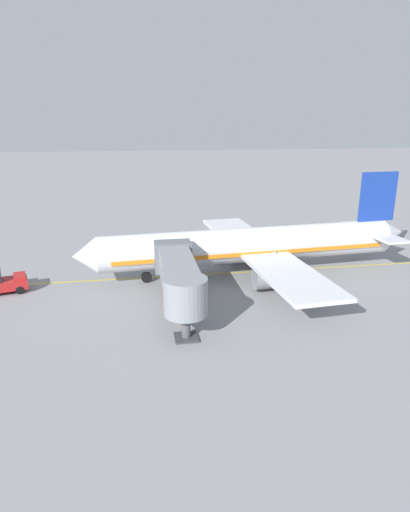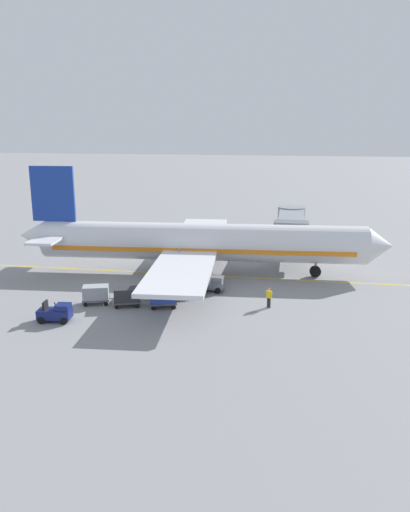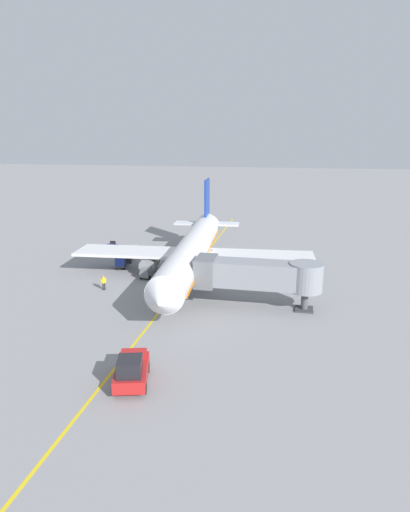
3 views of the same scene
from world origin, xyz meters
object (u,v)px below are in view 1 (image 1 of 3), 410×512
object	(u,v)px
parked_airliner	(252,245)
baggage_tug_trailing	(224,254)
ground_crew_wing_walker	(176,246)
jet_bridge	(179,275)
baggage_cart_second_in_train	(262,239)
pushback_tractor	(1,282)
baggage_cart_front	(240,241)
baggage_tug_lead	(282,232)
baggage_cart_third_in_train	(282,238)

from	to	relation	value
parked_airliner	baggage_tug_trailing	size ratio (longest dim) A/B	14.18
parked_airliner	ground_crew_wing_walker	distance (m)	11.59
jet_bridge	baggage_cart_second_in_train	xyz separation A→B (m)	(19.20, -13.09, -2.50)
parked_airliner	baggage_cart_second_in_train	distance (m)	11.40
jet_bridge	ground_crew_wing_walker	world-z (taller)	jet_bridge
jet_bridge	baggage_cart_second_in_train	bearing A→B (deg)	-34.28
jet_bridge	baggage_tug_trailing	distance (m)	15.89
ground_crew_wing_walker	jet_bridge	bearing A→B (deg)	175.02
parked_airliner	pushback_tractor	distance (m)	25.55
baggage_tug_trailing	baggage_cart_front	bearing A→B (deg)	-33.21
baggage_cart_front	ground_crew_wing_walker	bearing A→B (deg)	99.66
ground_crew_wing_walker	baggage_tug_lead	bearing A→B (deg)	-69.75
baggage_tug_lead	baggage_cart_second_in_train	distance (m)	5.98
baggage_tug_trailing	baggage_cart_third_in_train	xyz separation A→B (m)	(5.05, -8.96, 0.24)
baggage_tug_trailing	ground_crew_wing_walker	bearing A→B (deg)	57.21
baggage_tug_lead	baggage_tug_trailing	size ratio (longest dim) A/B	0.99
baggage_cart_front	baggage_cart_third_in_train	bearing A→B (deg)	-88.54
parked_airliner	baggage_tug_lead	size ratio (longest dim) A/B	14.31
pushback_tractor	baggage_tug_lead	distance (m)	37.52
baggage_cart_second_in_train	ground_crew_wing_walker	world-z (taller)	ground_crew_wing_walker
jet_bridge	baggage_cart_front	xyz separation A→B (m)	(18.96, -10.08, -2.50)
baggage_cart_front	ground_crew_wing_walker	distance (m)	8.68
baggage_cart_second_in_train	parked_airliner	bearing A→B (deg)	157.95
parked_airliner	ground_crew_wing_walker	size ratio (longest dim) A/B	22.10
pushback_tractor	baggage_cart_second_in_train	distance (m)	31.92
baggage_cart_front	pushback_tractor	bearing A→B (deg)	113.66
parked_airliner	ground_crew_wing_walker	xyz separation A→B (m)	(8.66, 7.37, -2.23)
parked_airliner	baggage_cart_second_in_train	world-z (taller)	parked_airliner
baggage_tug_trailing	ground_crew_wing_walker	xyz separation A→B (m)	(3.45, 5.35, 0.24)
baggage_tug_lead	pushback_tractor	bearing A→B (deg)	115.33
jet_bridge	baggage_tug_trailing	xyz separation A→B (m)	(14.06, -6.87, -2.74)
parked_airliner	baggage_cart_third_in_train	world-z (taller)	parked_airliner
parked_airliner	jet_bridge	bearing A→B (deg)	134.82
jet_bridge	baggage_tug_trailing	size ratio (longest dim) A/B	4.86
parked_airliner	baggage_cart_third_in_train	distance (m)	12.59
pushback_tractor	baggage_tug_lead	world-z (taller)	pushback_tractor
jet_bridge	baggage_tug_lead	bearing A→B (deg)	-36.66
baggage_tug_lead	baggage_cart_third_in_train	xyz separation A→B (m)	(-4.24, 1.54, 0.24)
baggage_cart_second_in_train	baggage_cart_third_in_train	world-z (taller)	same
baggage_cart_second_in_train	baggage_tug_lead	bearing A→B (deg)	-45.93
baggage_cart_front	ground_crew_wing_walker	xyz separation A→B (m)	(-1.46, 8.56, 0.00)
ground_crew_wing_walker	baggage_tug_trailing	bearing A→B (deg)	-122.79
baggage_tug_trailing	baggage_cart_second_in_train	xyz separation A→B (m)	(5.14, -6.21, 0.24)
baggage_tug_lead	ground_crew_wing_walker	world-z (taller)	ground_crew_wing_walker
pushback_tractor	baggage_cart_third_in_train	size ratio (longest dim) A/B	1.62
baggage_cart_second_in_train	baggage_cart_third_in_train	bearing A→B (deg)	-91.90
jet_bridge	baggage_tug_lead	distance (m)	29.24
baggage_tug_lead	jet_bridge	bearing A→B (deg)	143.34
ground_crew_wing_walker	baggage_cart_third_in_train	bearing A→B (deg)	-83.61
pushback_tractor	baggage_tug_trailing	bearing A→B (deg)	-73.90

